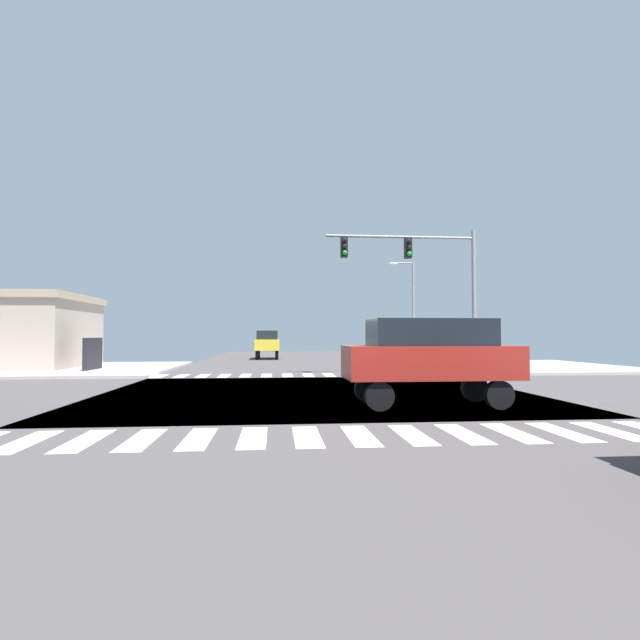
{
  "coord_description": "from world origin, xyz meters",
  "views": [
    {
      "loc": [
        -1.35,
        -16.56,
        1.87
      ],
      "look_at": [
        1.15,
        11.01,
        2.79
      ],
      "focal_mm": 27.74,
      "sensor_mm": 36.0,
      "label": 1
    }
  ],
  "objects_px": {
    "traffic_signal_mast": "(419,266)",
    "street_lamp": "(409,301)",
    "suv_farside_2": "(267,342)",
    "suv_leading_3": "(430,354)"
  },
  "relations": [
    {
      "from": "traffic_signal_mast",
      "to": "street_lamp",
      "type": "relative_size",
      "value": 1.07
    },
    {
      "from": "street_lamp",
      "to": "traffic_signal_mast",
      "type": "bearing_deg",
      "value": -102.79
    },
    {
      "from": "suv_farside_2",
      "to": "street_lamp",
      "type": "bearing_deg",
      "value": 141.13
    },
    {
      "from": "traffic_signal_mast",
      "to": "street_lamp",
      "type": "xyz_separation_m",
      "value": [
        2.19,
        9.63,
        -1.04
      ]
    },
    {
      "from": "suv_leading_3",
      "to": "traffic_signal_mast",
      "type": "bearing_deg",
      "value": -15.09
    },
    {
      "from": "street_lamp",
      "to": "suv_leading_3",
      "type": "distance_m",
      "value": 21.18
    },
    {
      "from": "street_lamp",
      "to": "suv_leading_3",
      "type": "relative_size",
      "value": 1.53
    },
    {
      "from": "street_lamp",
      "to": "suv_leading_3",
      "type": "xyz_separation_m",
      "value": [
        -5.08,
        -20.36,
        -2.9
      ]
    },
    {
      "from": "suv_farside_2",
      "to": "suv_leading_3",
      "type": "bearing_deg",
      "value": 99.66
    },
    {
      "from": "traffic_signal_mast",
      "to": "suv_leading_3",
      "type": "distance_m",
      "value": 11.79
    }
  ]
}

